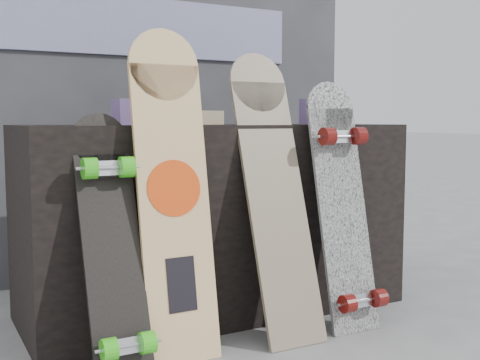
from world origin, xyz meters
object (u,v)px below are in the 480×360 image
vendor_table (215,218)px  longboard_geisha (173,183)px  skateboard_dark (112,239)px  longboard_cascadia (343,202)px  longboard_celtic (274,184)px

vendor_table → longboard_geisha: (-0.35, -0.38, 0.20)m
longboard_geisha → skateboard_dark: size_ratio=1.35×
longboard_geisha → skateboard_dark: bearing=-174.3°
longboard_geisha → longboard_cascadia: size_ratio=1.17×
skateboard_dark → longboard_celtic: bearing=3.6°
longboard_celtic → skateboard_dark: longboard_celtic is taller
longboard_celtic → longboard_cascadia: 0.30m
longboard_cascadia → skateboard_dark: bearing=178.4°
longboard_celtic → longboard_cascadia: bearing=-13.4°
skateboard_dark → longboard_cascadia: bearing=-1.6°
longboard_celtic → longboard_cascadia: longboard_celtic is taller
longboard_geisha → longboard_celtic: bearing=2.5°
vendor_table → longboard_celtic: longboard_celtic is taller
vendor_table → longboard_geisha: bearing=-132.5°
vendor_table → longboard_geisha: 0.55m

